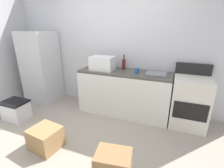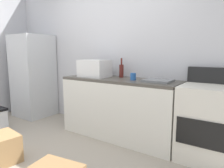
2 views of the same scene
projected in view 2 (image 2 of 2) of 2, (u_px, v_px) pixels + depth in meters
The scene contains 11 objects.
ground_plane at pixel (42, 164), 2.34m from camera, with size 6.00×6.00×0.00m, color #9E9384.
wall_back at pixel (116, 52), 3.41m from camera, with size 5.00×0.10×2.60m, color silver.
kitchen_counter at pixel (119, 108), 3.08m from camera, with size 1.80×0.60×0.90m.
refrigerator at pixel (33, 76), 4.13m from camera, with size 0.68×0.66×1.63m, color silver.
stove_oven at pixel (206, 122), 2.41m from camera, with size 0.60×0.61×1.10m.
microwave at pixel (95, 68), 3.22m from camera, with size 0.46×0.34×0.27m, color white.
sink_basin at pixel (158, 81), 2.68m from camera, with size 0.36×0.32×0.03m, color slate.
wine_bottle at pixel (121, 70), 3.17m from camera, with size 0.07×0.07×0.30m.
coffee_mug at pixel (133, 77), 2.84m from camera, with size 0.08×0.08×0.10m, color #2659A5.
knife_block at pixel (88, 69), 3.59m from camera, with size 0.10×0.10×0.18m, color brown.
cardboard_box_large at pixel (0, 149), 2.38m from camera, with size 0.41×0.37×0.33m, color #A37A4C.
Camera 2 is at (1.89, -1.34, 1.27)m, focal length 32.45 mm.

